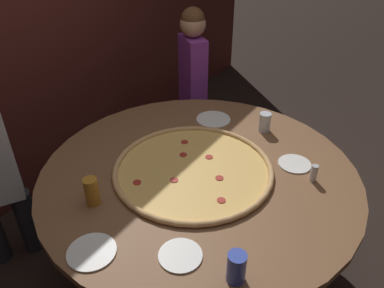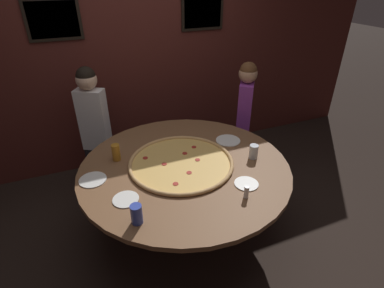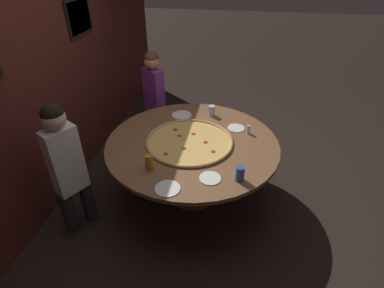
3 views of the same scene
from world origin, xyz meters
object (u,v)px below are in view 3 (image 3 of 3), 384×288
Objects in this scene: white_plate_near_front at (210,178)px; diner_side_left at (66,163)px; condiment_shaker at (248,129)px; white_plate_beside_cup at (168,188)px; diner_side_right at (154,95)px; drink_cup_by_shaker at (212,111)px; giant_pizza at (189,141)px; dining_table at (192,150)px; white_plate_right_side at (182,115)px; white_plate_left_side at (236,128)px; drink_cup_centre_back at (149,162)px; drink_cup_far_right at (240,174)px.

white_plate_near_front is 0.14× the size of diner_side_left.
white_plate_beside_cup is at bearing 147.56° from condiment_shaker.
drink_cup_by_shaker is at bearing 8.26° from diner_side_right.
diner_side_left is (-0.59, 1.03, 0.03)m from giant_pizza.
dining_table is 7.56× the size of white_plate_right_side.
diner_side_left is (-0.96, 1.48, 0.03)m from white_plate_left_side.
diner_side_left reaches higher than white_plate_left_side.
white_plate_left_side is (0.37, -0.46, -0.01)m from giant_pizza.
giant_pizza is 0.64m from drink_cup_by_shaker.
white_plate_right_side is 0.83m from condiment_shaker.
white_plate_left_side is at bearing 4.22° from diner_side_right.
giant_pizza is 0.59m from white_plate_left_side.
white_plate_right_side is 2.42× the size of condiment_shaker.
drink_cup_centre_back is 0.69× the size of white_plate_beside_cup.
drink_cup_far_right is 0.88m from white_plate_left_side.
drink_cup_centre_back is 0.78× the size of white_plate_near_front.
giant_pizza reaches higher than dining_table.
drink_cup_centre_back is 1.16m from condiment_shaker.
diner_side_right is (0.46, 0.47, 0.02)m from white_plate_right_side.
white_plate_right_side is (1.05, -0.08, -0.07)m from drink_cup_centre_back.
white_plate_right_side is 1.42m from diner_side_left.
diner_side_left is at bearing -67.93° from diner_side_right.
diner_side_left is (-0.87, 1.61, -0.01)m from condiment_shaker.
white_plate_beside_cup reaches higher than dining_table.
white_plate_near_front is 0.92m from white_plate_left_side.
condiment_shaker is at bearing -4.26° from drink_cup_far_right.
giant_pizza is 0.59m from white_plate_right_side.
giant_pizza is at bearing 115.52° from condiment_shaker.
dining_table is 8.29× the size of white_plate_beside_cup.
white_plate_near_front is 0.87m from condiment_shaker.
white_plate_beside_cup is at bearing 155.06° from white_plate_left_side.
drink_cup_far_right is at bearing -84.13° from white_plate_near_front.
white_plate_right_side is (0.56, 0.20, -0.01)m from giant_pizza.
drink_cup_far_right is 0.73× the size of white_plate_near_front.
drink_cup_by_shaker is 0.36m from white_plate_right_side.
white_plate_near_front is at bearing -155.33° from dining_table.
white_plate_left_side is (0.34, -0.43, 0.12)m from dining_table.
drink_cup_centre_back is 0.11× the size of diner_side_left.
diner_side_left reaches higher than drink_cup_far_right.
giant_pizza is at bearing 128.73° from white_plate_left_side.
diner_side_left is (-1.15, 0.83, 0.03)m from white_plate_right_side.
drink_cup_far_right reaches higher than white_plate_beside_cup.
condiment_shaker is at bearing 3.96° from diner_side_right.
white_plate_right_side is at bearing 70.43° from condiment_shaker.
giant_pizza is at bearing 46.25° from drink_cup_far_right.
white_plate_right_side is 0.17× the size of diner_side_left.
white_plate_beside_cup is at bearing 110.58° from drink_cup_far_right.
dining_table is 12.73× the size of drink_cup_far_right.
giant_pizza is 3.81× the size of white_plate_right_side.
diner_side_right reaches higher than condiment_shaker.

